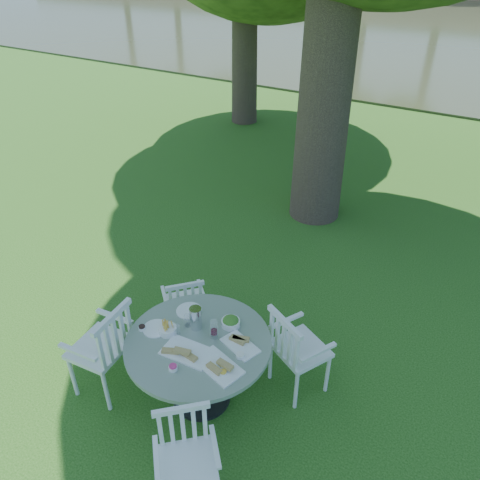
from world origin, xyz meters
The scene contains 7 objects.
ground centered at (0.00, 0.00, 0.00)m, with size 140.00×140.00×0.00m, color #15400D.
table centered at (0.46, -1.30, 0.60)m, with size 1.31×1.31×0.76m.
chair_ne centered at (1.15, -0.76, 0.56)m, with size 0.64×0.63×0.96m.
chair_nw centered at (-0.17, -0.68, 0.47)m, with size 0.55×0.55×0.80m.
chair_sw centered at (-0.33, -1.65, 0.60)m, with size 0.53×0.56×1.02m.
chair_se centered at (0.88, -2.08, 0.51)m, with size 0.60×0.59×0.86m.
tableware centered at (0.44, -1.26, 0.81)m, with size 1.11×0.82×0.23m.
Camera 1 is at (2.33, -3.69, 3.78)m, focal length 35.00 mm.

